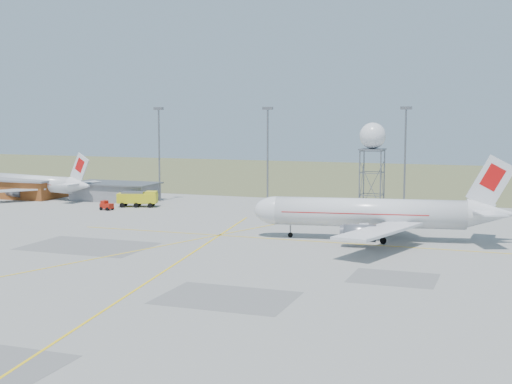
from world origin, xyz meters
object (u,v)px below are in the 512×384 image
(radar_tower, at_px, (372,164))
(airliner_main, at_px, (374,214))
(baggage_tug, at_px, (107,206))
(fire_truck, at_px, (139,199))
(airliner_far, at_px, (37,184))

(radar_tower, bearing_deg, airliner_main, -78.51)
(airliner_main, xyz_separation_m, baggage_tug, (-56.28, 15.24, -3.34))
(radar_tower, relative_size, baggage_tug, 6.75)
(radar_tower, relative_size, fire_truck, 2.05)
(fire_truck, xyz_separation_m, baggage_tug, (-3.62, -6.46, -0.85))
(airliner_far, relative_size, fire_truck, 3.67)
(baggage_tug, bearing_deg, airliner_far, 161.26)
(radar_tower, bearing_deg, baggage_tug, -170.31)
(radar_tower, bearing_deg, fire_truck, -177.22)
(airliner_far, bearing_deg, fire_truck, -178.67)
(airliner_main, relative_size, fire_truck, 4.54)
(airliner_main, height_order, airliner_far, airliner_main)
(fire_truck, bearing_deg, baggage_tug, -136.41)
(airliner_far, distance_m, radar_tower, 77.37)
(airliner_main, relative_size, baggage_tug, 14.97)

